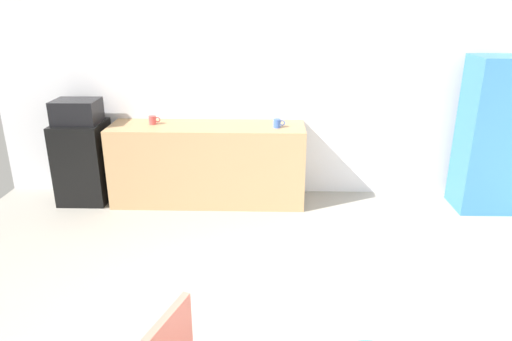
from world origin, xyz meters
The scene contains 7 objects.
wall_back centered at (0.00, 3.00, 1.30)m, with size 6.00×0.10×2.60m, color silver.
counter_block centered at (-0.53, 2.65, 0.45)m, with size 2.16×0.60×0.90m, color tan.
mini_fridge centered at (-1.96, 2.65, 0.46)m, with size 0.54×0.54×0.92m, color black.
microwave centered at (-1.96, 2.65, 1.05)m, with size 0.48×0.38×0.26m, color black.
locker_cabinet centered at (2.55, 2.55, 0.84)m, with size 0.60×0.50×1.67m, color #3372B2.
mug_white centered at (-1.13, 2.69, 0.95)m, with size 0.13×0.08×0.09m.
mug_green centered at (0.25, 2.59, 0.95)m, with size 0.13×0.08×0.09m.
Camera 1 is at (0.15, -2.34, 2.21)m, focal length 32.73 mm.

